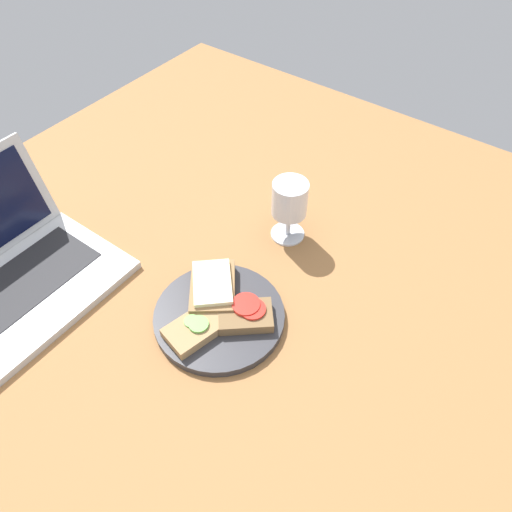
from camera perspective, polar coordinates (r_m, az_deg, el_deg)
name	(u,v)px	position (r cm, az deg, el deg)	size (l,w,h in cm)	color
wooden_table	(241,282)	(95.79, -1.67, -3.01)	(140.00, 140.00, 3.00)	#9E6B3D
plate	(219,316)	(88.39, -4.22, -6.89)	(22.98, 22.98, 1.56)	#333338
sandwich_with_tomato	(246,314)	(85.94, -1.14, -6.69)	(10.71, 11.05, 2.65)	brown
sandwich_with_cheese	(213,287)	(89.39, -4.97, -3.57)	(14.01, 13.34, 3.35)	#937047
sandwich_with_cucumber	(198,327)	(85.32, -6.70, -8.06)	(12.12, 8.67, 2.35)	#A88456
wine_glass	(290,201)	(96.22, 3.87, 6.27)	(6.95, 6.95, 13.26)	white
laptop	(6,273)	(101.06, -26.63, -1.71)	(34.94, 28.04, 19.70)	silver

